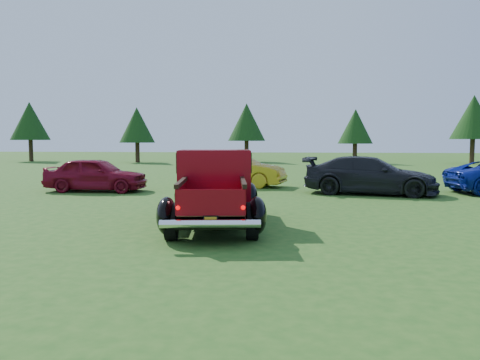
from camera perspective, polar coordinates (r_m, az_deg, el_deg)
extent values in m
plane|color=#255518|center=(9.31, 1.91, -7.05)|extent=(120.00, 120.00, 0.00)
cylinder|color=#332114|center=(45.18, -24.13, 3.29)|extent=(0.36, 0.36, 1.87)
cone|color=black|center=(45.20, -24.24, 6.58)|extent=(3.33, 3.33, 3.33)
cylinder|color=#332114|center=(40.14, -12.39, 3.29)|extent=(0.36, 0.36, 1.66)
cone|color=black|center=(40.14, -12.45, 6.57)|extent=(2.94, 2.94, 2.94)
cylinder|color=#332114|center=(40.26, 0.80, 3.52)|extent=(0.36, 0.36, 1.80)
cone|color=black|center=(40.27, 0.81, 7.07)|extent=(3.20, 3.20, 3.20)
cylinder|color=#332114|center=(39.46, 13.82, 3.18)|extent=(0.36, 0.36, 1.58)
cone|color=black|center=(39.46, 13.88, 6.38)|extent=(2.82, 2.82, 2.82)
cylinder|color=#332114|center=(41.18, 26.44, 3.13)|extent=(0.36, 0.36, 1.94)
cone|color=black|center=(41.20, 26.59, 6.88)|extent=(3.46, 3.46, 3.46)
cylinder|color=black|center=(9.12, -8.36, -5.01)|extent=(0.31, 0.75, 0.73)
cylinder|color=black|center=(9.06, 1.49, -5.02)|extent=(0.31, 0.75, 0.73)
cylinder|color=black|center=(12.00, -6.64, -2.59)|extent=(0.31, 0.75, 0.73)
cylinder|color=black|center=(11.95, 0.81, -2.58)|extent=(0.31, 0.75, 0.73)
cube|color=black|center=(10.54, -3.14, -3.36)|extent=(1.82, 4.43, 0.18)
cube|color=maroon|center=(11.99, -2.92, -0.54)|extent=(1.72, 1.56, 0.57)
cube|color=silver|center=(12.69, -2.83, -0.27)|extent=(1.46, 0.24, 0.46)
cube|color=maroon|center=(10.78, -3.11, 0.50)|extent=(1.75, 1.25, 1.19)
cube|color=black|center=(10.76, -3.11, 2.20)|extent=(1.77, 1.16, 0.46)
cube|color=maroon|center=(10.75, -3.12, 3.51)|extent=(1.66, 1.15, 0.07)
cube|color=brown|center=(9.39, -3.37, -3.44)|extent=(1.46, 1.97, 0.05)
cube|color=maroon|center=(9.40, -7.15, -1.99)|extent=(0.28, 1.82, 0.48)
cube|color=maroon|center=(9.35, 0.40, -1.99)|extent=(0.28, 1.82, 0.48)
cube|color=maroon|center=(10.26, -3.19, -1.37)|extent=(1.23, 0.20, 0.48)
cube|color=maroon|center=(8.45, -3.61, -2.75)|extent=(1.23, 0.21, 0.48)
cube|color=black|center=(9.37, -7.17, -0.27)|extent=(0.31, 1.83, 0.08)
cube|color=black|center=(9.32, 0.41, -0.26)|extent=(0.31, 1.83, 0.08)
ellipsoid|color=black|center=(9.11, -8.94, -4.33)|extent=(0.54, 1.02, 0.81)
ellipsoid|color=black|center=(9.05, 2.07, -4.34)|extent=(0.54, 1.02, 0.81)
ellipsoid|color=black|center=(11.99, -7.08, -2.07)|extent=(0.54, 1.02, 0.81)
ellipsoid|color=black|center=(11.94, 1.25, -2.06)|extent=(0.54, 1.02, 0.81)
cube|color=black|center=(10.58, -7.87, -3.97)|extent=(0.53, 1.94, 0.05)
cube|color=black|center=(10.52, 1.60, -3.98)|extent=(0.53, 1.94, 0.05)
cylinder|color=silver|center=(8.28, -3.66, -5.35)|extent=(1.79, 0.37, 0.15)
cube|color=black|center=(8.46, -3.61, -4.81)|extent=(0.27, 0.05, 0.14)
cube|color=gold|center=(8.45, -3.61, -4.82)|extent=(0.22, 0.04, 0.09)
sphere|color=#CC0505|center=(8.48, -7.58, -3.38)|extent=(0.08, 0.08, 0.08)
sphere|color=#CC0505|center=(8.43, 0.37, -3.39)|extent=(0.08, 0.08, 0.08)
imported|color=maroon|center=(18.20, -17.14, 0.66)|extent=(3.74, 1.52, 1.27)
imported|color=#BB9419|center=(19.31, -0.39, 1.18)|extent=(4.19, 2.17, 1.31)
imported|color=black|center=(17.16, 15.56, 0.56)|extent=(4.89, 2.78, 1.34)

